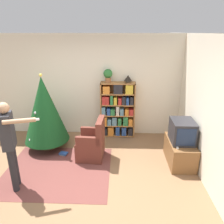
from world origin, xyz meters
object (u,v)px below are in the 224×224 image
Objects in this scene: bookshelf at (118,110)px; standing_person at (10,140)px; christmas_tree at (44,110)px; television at (182,131)px; table_lamp at (128,78)px; armchair at (92,144)px; potted_plant at (108,75)px.

bookshelf is 2.79m from standing_person.
bookshelf is 0.81× the size of christmas_tree.
christmas_tree is at bearing 170.11° from television.
armchair is at bearing -124.75° from table_lamp.
television is (1.34, -1.24, 0.01)m from bookshelf.
christmas_tree is 8.95× the size of table_lamp.
christmas_tree is 5.44× the size of potted_plant.
bookshelf reaches higher than television.
bookshelf is 0.95m from potted_plant.
television is 2.80× the size of table_lamp.
potted_plant is at bearing 180.00° from table_lamp.
bookshelf is 1.82m from television.
table_lamp is (0.78, 1.13, 1.23)m from armchair.
christmas_tree reaches higher than armchair.
standing_person is 8.00× the size of table_lamp.
armchair is 1.84m from table_lamp.
standing_person is 2.73m from potted_plant.
television is 1.85m from table_lamp.
television is 3.24m from standing_person.
television is 1.70× the size of potted_plant.
christmas_tree is at bearing -106.77° from armchair.
table_lamp is (2.01, 2.16, 0.60)m from standing_person.
potted_plant reaches higher than television.
bookshelf is at bearing 124.15° from standing_person.
television is 1.92m from armchair.
standing_person is (-1.23, -1.03, 0.62)m from armchair.
armchair is 1.76m from potted_plant.
table_lamp is at bearing 1.48° from bookshelf.
potted_plant is (-1.58, 1.24, 0.91)m from television.
table_lamp is (1.90, 0.72, 0.59)m from christmas_tree.
standing_person is at bearing -132.94° from table_lamp.
christmas_tree reaches higher than television.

